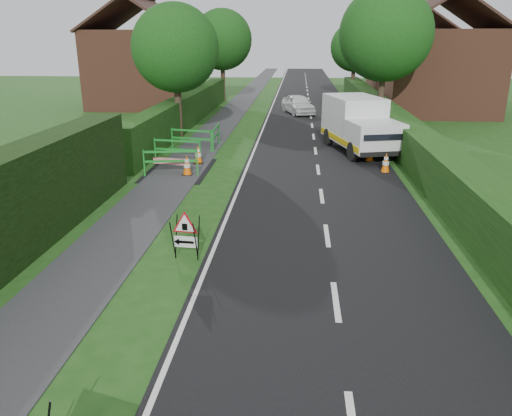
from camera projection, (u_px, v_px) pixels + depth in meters
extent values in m
plane|color=#1B4714|center=(203.00, 323.00, 9.20)|extent=(120.00, 120.00, 0.00)
cube|color=black|center=(309.00, 100.00, 42.00)|extent=(6.00, 90.00, 0.02)
cube|color=#2D2D30|center=(244.00, 99.00, 42.43)|extent=(2.00, 90.00, 0.02)
cube|color=#14380F|center=(188.00, 124.00, 30.33)|extent=(1.00, 24.00, 1.80)
cube|color=#14380F|center=(399.00, 148.00, 23.77)|extent=(1.20, 50.00, 1.50)
cube|color=brown|center=(144.00, 69.00, 37.38)|extent=(7.00, 7.00, 5.50)
cube|color=#331E19|center=(116.00, 14.00, 36.28)|extent=(4.00, 7.40, 2.58)
cube|color=#331E19|center=(163.00, 14.00, 36.00)|extent=(4.00, 7.40, 2.58)
cube|color=brown|center=(437.00, 73.00, 33.84)|extent=(7.00, 7.00, 5.50)
cube|color=#331E19|center=(417.00, 12.00, 32.73)|extent=(4.00, 7.40, 2.58)
cube|color=#331E19|center=(472.00, 12.00, 32.45)|extent=(4.00, 7.40, 2.58)
cube|color=brown|center=(410.00, 63.00, 46.96)|extent=(7.00, 7.00, 5.50)
cube|color=#331E19|center=(394.00, 19.00, 45.85)|extent=(4.00, 7.40, 2.58)
cube|color=#331E19|center=(433.00, 19.00, 45.57)|extent=(4.00, 7.40, 2.58)
cube|color=#331E19|center=(415.00, 6.00, 45.36)|extent=(0.25, 7.40, 0.18)
cylinder|color=#2D2116|center=(179.00, 112.00, 26.11)|extent=(0.36, 0.36, 2.62)
sphere|color=#113A0F|center=(175.00, 48.00, 25.08)|extent=(4.40, 4.40, 4.40)
cylinder|color=#2D2116|center=(380.00, 101.00, 28.95)|extent=(0.36, 0.36, 2.97)
sphere|color=#113A0F|center=(386.00, 34.00, 27.75)|extent=(5.20, 5.20, 5.20)
cylinder|color=#2D2116|center=(223.00, 84.00, 41.16)|extent=(0.36, 0.36, 2.80)
sphere|color=#113A0F|center=(222.00, 40.00, 40.05)|extent=(4.80, 4.80, 4.80)
cylinder|color=#2D2116|center=(353.00, 83.00, 44.12)|extent=(0.36, 0.36, 2.45)
sphere|color=#113A0F|center=(355.00, 47.00, 43.15)|extent=(4.20, 4.20, 4.20)
cylinder|color=black|center=(173.00, 240.00, 11.61)|extent=(0.05, 0.31, 1.02)
cylinder|color=black|center=(176.00, 236.00, 11.84)|extent=(0.05, 0.31, 1.02)
cylinder|color=black|center=(195.00, 242.00, 11.52)|extent=(0.05, 0.31, 1.02)
cylinder|color=black|center=(199.00, 238.00, 11.76)|extent=(0.05, 0.31, 1.02)
cube|color=white|center=(186.00, 242.00, 11.69)|extent=(0.57, 0.07, 0.27)
cube|color=black|center=(185.00, 242.00, 11.67)|extent=(0.40, 0.05, 0.06)
cone|color=black|center=(177.00, 242.00, 11.71)|extent=(0.14, 0.17, 0.16)
cube|color=black|center=(185.00, 227.00, 11.55)|extent=(0.13, 0.02, 0.16)
cube|color=silver|center=(353.00, 118.00, 23.37)|extent=(2.85, 3.74, 1.99)
cube|color=silver|center=(374.00, 136.00, 21.14)|extent=(2.54, 2.60, 1.22)
cube|color=black|center=(385.00, 133.00, 20.09)|extent=(1.81, 0.69, 0.56)
cube|color=#DCB50B|center=(338.00, 139.00, 22.55)|extent=(1.33, 4.93, 0.25)
cube|color=#DCB50B|center=(381.00, 138.00, 22.89)|extent=(1.33, 4.93, 0.25)
cube|color=black|center=(383.00, 154.00, 20.37)|extent=(1.98, 0.64, 0.21)
cylinder|color=black|center=(353.00, 152.00, 21.14)|extent=(0.45, 0.86, 0.82)
cylinder|color=black|center=(394.00, 150.00, 21.45)|extent=(0.45, 0.86, 0.82)
cylinder|color=black|center=(328.00, 137.00, 24.24)|extent=(0.45, 0.86, 0.82)
cylinder|color=black|center=(365.00, 136.00, 24.55)|extent=(0.45, 0.86, 0.82)
cube|color=black|center=(385.00, 172.00, 19.46)|extent=(0.38, 0.38, 0.04)
cone|color=#F76507|center=(386.00, 162.00, 19.33)|extent=(0.32, 0.32, 0.75)
cylinder|color=white|center=(386.00, 163.00, 19.34)|extent=(0.25, 0.25, 0.14)
cylinder|color=white|center=(386.00, 158.00, 19.28)|extent=(0.17, 0.17, 0.10)
cube|color=black|center=(369.00, 161.00, 21.20)|extent=(0.38, 0.38, 0.04)
cone|color=#F76507|center=(370.00, 152.00, 21.07)|extent=(0.32, 0.32, 0.75)
cylinder|color=white|center=(370.00, 153.00, 21.08)|extent=(0.25, 0.25, 0.14)
cylinder|color=white|center=(370.00, 148.00, 21.02)|extent=(0.17, 0.17, 0.10)
cube|color=black|center=(362.00, 145.00, 24.28)|extent=(0.38, 0.38, 0.04)
cone|color=#F76507|center=(363.00, 137.00, 24.16)|extent=(0.32, 0.32, 0.75)
cylinder|color=white|center=(363.00, 138.00, 24.17)|extent=(0.25, 0.25, 0.14)
cylinder|color=white|center=(363.00, 134.00, 24.11)|extent=(0.17, 0.17, 0.10)
cube|color=black|center=(187.00, 175.00, 19.10)|extent=(0.38, 0.38, 0.04)
cone|color=#F76507|center=(187.00, 165.00, 18.97)|extent=(0.32, 0.32, 0.75)
cylinder|color=white|center=(187.00, 166.00, 18.99)|extent=(0.25, 0.25, 0.14)
cylinder|color=white|center=(187.00, 161.00, 18.92)|extent=(0.17, 0.17, 0.10)
cube|color=black|center=(199.00, 163.00, 20.83)|extent=(0.38, 0.38, 0.04)
cone|color=#F76507|center=(198.00, 154.00, 20.71)|extent=(0.32, 0.32, 0.75)
cylinder|color=white|center=(198.00, 155.00, 20.72)|extent=(0.25, 0.25, 0.14)
cylinder|color=white|center=(198.00, 150.00, 20.66)|extent=(0.17, 0.17, 0.10)
cube|color=#188726|center=(144.00, 163.00, 18.86)|extent=(0.06, 0.06, 1.00)
cube|color=#188726|center=(197.00, 162.00, 19.02)|extent=(0.06, 0.06, 1.00)
cube|color=#188726|center=(170.00, 152.00, 18.81)|extent=(1.98, 0.38, 0.08)
cube|color=#188726|center=(171.00, 161.00, 18.93)|extent=(1.98, 0.38, 0.08)
cube|color=#188726|center=(145.00, 175.00, 19.02)|extent=(0.12, 0.36, 0.04)
cube|color=#188726|center=(198.00, 174.00, 19.18)|extent=(0.12, 0.36, 0.04)
cube|color=#188726|center=(155.00, 150.00, 21.10)|extent=(0.06, 0.06, 1.00)
cube|color=#188726|center=(200.00, 152.00, 20.70)|extent=(0.06, 0.06, 1.00)
cube|color=#188726|center=(177.00, 141.00, 20.77)|extent=(1.99, 0.31, 0.08)
cube|color=#188726|center=(177.00, 150.00, 20.89)|extent=(1.99, 0.31, 0.08)
cube|color=#188726|center=(156.00, 161.00, 21.26)|extent=(0.11, 0.35, 0.04)
cube|color=#188726|center=(201.00, 163.00, 20.86)|extent=(0.11, 0.35, 0.04)
cube|color=#188726|center=(172.00, 138.00, 23.48)|extent=(0.06, 0.06, 1.00)
cube|color=#188726|center=(211.00, 141.00, 22.89)|extent=(0.06, 0.06, 1.00)
cube|color=#188726|center=(191.00, 131.00, 23.05)|extent=(1.96, 0.51, 0.08)
cube|color=#188726|center=(192.00, 139.00, 23.17)|extent=(1.96, 0.51, 0.08)
cube|color=#188726|center=(173.00, 148.00, 23.63)|extent=(0.14, 0.35, 0.04)
cube|color=#188726|center=(212.00, 151.00, 23.04)|extent=(0.14, 0.35, 0.04)
cube|color=#188726|center=(213.00, 141.00, 22.91)|extent=(0.05, 0.05, 1.00)
cube|color=#188726|center=(219.00, 133.00, 24.80)|extent=(0.05, 0.05, 1.00)
cube|color=#188726|center=(216.00, 128.00, 23.72)|extent=(0.09, 2.00, 0.08)
cube|color=#188726|center=(216.00, 136.00, 23.84)|extent=(0.09, 2.00, 0.08)
cube|color=#188726|center=(213.00, 151.00, 23.07)|extent=(0.35, 0.07, 0.04)
cube|color=#188726|center=(219.00, 142.00, 24.96)|extent=(0.35, 0.07, 0.04)
cube|color=red|center=(172.00, 173.00, 19.46)|extent=(1.48, 0.30, 0.25)
imported|color=white|center=(298.00, 104.00, 34.33)|extent=(2.65, 4.11, 1.30)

